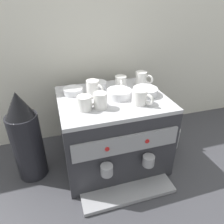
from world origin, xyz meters
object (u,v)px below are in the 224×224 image
at_px(ceramic_cup_0, 100,100).
at_px(ceramic_cup_5, 140,97).
at_px(ceramic_cup_1, 85,103).
at_px(ceramic_cup_3, 93,88).
at_px(ceramic_bowl_1, 145,92).
at_px(ceramic_bowl_3, 98,85).
at_px(coffee_grinder, 26,138).
at_px(ceramic_cup_2, 142,78).
at_px(ceramic_bowl_0, 119,94).
at_px(milk_pitcher, 172,138).
at_px(espresso_machine, 112,131).
at_px(ceramic_bowl_2, 73,91).
at_px(ceramic_cup_4, 121,82).

xyz_separation_m(ceramic_cup_0, ceramic_cup_5, (0.19, -0.02, -0.00)).
height_order(ceramic_cup_1, ceramic_cup_3, ceramic_cup_3).
height_order(ceramic_bowl_1, ceramic_bowl_3, ceramic_bowl_1).
bearing_deg(ceramic_bowl_3, coffee_grinder, -161.99).
distance_m(ceramic_cup_2, ceramic_bowl_0, 0.21).
height_order(ceramic_cup_3, milk_pitcher, ceramic_cup_3).
xyz_separation_m(espresso_machine, ceramic_bowl_0, (0.03, -0.01, 0.22)).
distance_m(ceramic_bowl_1, ceramic_bowl_3, 0.27).
relative_size(ceramic_cup_1, ceramic_cup_5, 0.98).
xyz_separation_m(ceramic_cup_1, ceramic_bowl_2, (-0.03, 0.18, -0.02)).
distance_m(espresso_machine, ceramic_bowl_1, 0.28).
bearing_deg(ceramic_bowl_1, ceramic_cup_4, 124.52).
relative_size(ceramic_cup_3, ceramic_cup_4, 0.99).
height_order(espresso_machine, ceramic_cup_2, ceramic_cup_2).
bearing_deg(ceramic_cup_1, ceramic_cup_5, -4.92).
distance_m(ceramic_cup_4, coffee_grinder, 0.57).
xyz_separation_m(ceramic_bowl_0, ceramic_bowl_3, (-0.07, 0.15, -0.00)).
xyz_separation_m(ceramic_cup_4, ceramic_bowl_0, (-0.05, -0.12, -0.01)).
distance_m(espresso_machine, ceramic_bowl_0, 0.22).
height_order(ceramic_cup_0, ceramic_cup_2, ceramic_cup_2).
distance_m(ceramic_bowl_3, milk_pitcher, 0.57).
bearing_deg(ceramic_cup_4, ceramic_bowl_2, -177.96).
bearing_deg(ceramic_bowl_3, milk_pitcher, -18.89).
bearing_deg(ceramic_cup_3, espresso_machine, -38.84).
bearing_deg(ceramic_cup_0, ceramic_cup_4, 49.53).
height_order(ceramic_cup_0, coffee_grinder, coffee_grinder).
bearing_deg(ceramic_bowl_0, espresso_machine, 171.13).
height_order(espresso_machine, coffee_grinder, coffee_grinder).
relative_size(ceramic_cup_3, coffee_grinder, 0.20).
relative_size(ceramic_cup_2, milk_pitcher, 0.68).
bearing_deg(coffee_grinder, ceramic_bowl_2, 17.84).
bearing_deg(milk_pitcher, ceramic_bowl_3, 161.11).
distance_m(ceramic_bowl_0, ceramic_bowl_1, 0.14).
relative_size(ceramic_bowl_2, ceramic_bowl_3, 1.04).
bearing_deg(ceramic_cup_3, ceramic_cup_4, 15.57).
bearing_deg(ceramic_cup_0, ceramic_bowl_0, 33.69).
bearing_deg(ceramic_cup_5, espresso_machine, 134.83).
bearing_deg(ceramic_cup_3, ceramic_bowl_3, 62.85).
xyz_separation_m(ceramic_cup_2, ceramic_bowl_0, (-0.17, -0.12, -0.02)).
xyz_separation_m(ceramic_cup_1, milk_pitcher, (0.54, 0.08, -0.37)).
distance_m(ceramic_cup_0, ceramic_bowl_2, 0.21).
relative_size(ceramic_cup_4, coffee_grinder, 0.20).
xyz_separation_m(ceramic_cup_1, ceramic_bowl_0, (0.18, 0.08, -0.01)).
bearing_deg(milk_pitcher, ceramic_cup_1, -171.39).
relative_size(espresso_machine, ceramic_bowl_2, 5.53).
bearing_deg(ceramic_bowl_3, ceramic_bowl_0, -64.85).
xyz_separation_m(ceramic_bowl_2, coffee_grinder, (-0.26, -0.08, -0.19)).
distance_m(ceramic_bowl_2, ceramic_bowl_3, 0.15).
relative_size(espresso_machine, ceramic_cup_0, 5.63).
bearing_deg(ceramic_cup_2, espresso_machine, -151.62).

